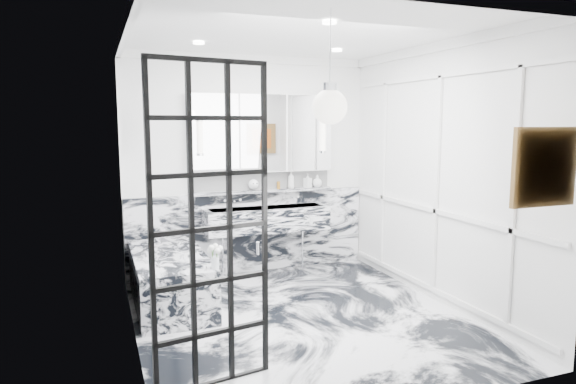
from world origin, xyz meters
name	(u,v)px	position (x,y,z in m)	size (l,w,h in m)	color
floor	(301,318)	(0.00, 0.00, 0.00)	(3.60, 3.60, 0.00)	white
ceiling	(302,32)	(0.00, 0.00, 2.80)	(3.60, 3.60, 0.00)	white
wall_back	(249,166)	(0.00, 1.80, 1.40)	(3.60, 3.60, 0.00)	white
wall_front	(406,210)	(0.00, -1.80, 1.40)	(3.60, 3.60, 0.00)	white
wall_left	(130,188)	(-1.60, 0.00, 1.40)	(3.60, 3.60, 0.00)	white
wall_right	(438,174)	(1.60, 0.00, 1.40)	(3.60, 3.60, 0.00)	white
marble_clad_back	(251,232)	(0.00, 1.78, 0.53)	(3.18, 0.05, 1.05)	white
marble_clad_left	(132,195)	(-1.59, 0.00, 1.34)	(0.02, 3.56, 2.68)	white
panel_molding	(437,184)	(1.58, 0.00, 1.30)	(0.03, 3.40, 2.30)	white
soap_bottle_a	(291,180)	(0.54, 1.71, 1.20)	(0.09, 0.09, 0.23)	#8C5919
soap_bottle_b	(308,181)	(0.78, 1.71, 1.18)	(0.08, 0.09, 0.19)	#4C4C51
soap_bottle_c	(317,181)	(0.92, 1.71, 1.17)	(0.13, 0.13, 0.16)	silver
face_pot	(253,184)	(0.03, 1.71, 1.17)	(0.13, 0.13, 0.13)	white
amber_bottle	(278,185)	(0.37, 1.71, 1.14)	(0.04, 0.04, 0.10)	#8C5919
flower_vase	(215,263)	(-0.83, 0.18, 0.61)	(0.08, 0.08, 0.12)	silver
crittall_door	(211,229)	(-1.11, -0.98, 1.20)	(0.88, 0.04, 2.39)	black
artwork	(545,167)	(1.20, -1.76, 1.64)	(0.48, 0.05, 0.48)	#C24813
pendant_light	(330,107)	(-0.29, -1.24, 2.07)	(0.25, 0.25, 0.25)	white
trough_sink	(267,219)	(0.15, 1.55, 0.73)	(1.60, 0.45, 0.30)	silver
ledge	(262,191)	(0.15, 1.72, 1.07)	(1.90, 0.14, 0.04)	silver
subway_tile	(261,180)	(0.15, 1.78, 1.21)	(1.90, 0.03, 0.23)	white
mirror_cabinet	(262,133)	(0.15, 1.73, 1.82)	(1.90, 0.16, 1.00)	white
sconce_left	(200,137)	(-0.67, 1.63, 1.78)	(0.07, 0.07, 0.40)	white
sconce_right	(323,136)	(0.97, 1.63, 1.78)	(0.07, 0.07, 0.40)	white
bathtub	(170,279)	(-1.18, 0.90, 0.28)	(0.75, 1.65, 0.55)	silver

